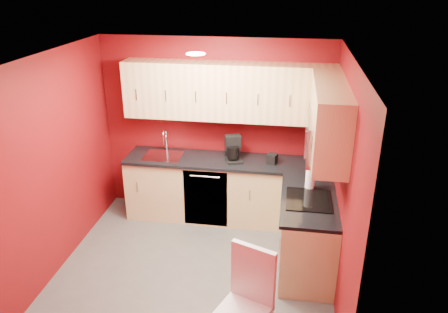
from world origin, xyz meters
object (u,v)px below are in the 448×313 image
(microwave, at_px, (325,138))
(paper_towel, at_px, (310,178))
(coffee_maker, at_px, (234,149))
(sink, at_px, (163,153))
(dining_chair, at_px, (242,308))
(napkin_holder, at_px, (272,159))

(microwave, relative_size, paper_towel, 2.93)
(coffee_maker, bearing_deg, sink, 157.09)
(microwave, xyz_separation_m, dining_chair, (-0.69, -1.40, -1.13))
(microwave, bearing_deg, coffee_maker, 138.99)
(coffee_maker, height_order, dining_chair, coffee_maker)
(napkin_holder, distance_m, dining_chair, 2.41)
(microwave, height_order, coffee_maker, microwave)
(paper_towel, xyz_separation_m, dining_chair, (-0.59, -1.70, -0.51))
(microwave, xyz_separation_m, sink, (-2.09, 1.00, -0.72))
(sink, height_order, coffee_maker, coffee_maker)
(microwave, height_order, paper_towel, microwave)
(coffee_maker, distance_m, dining_chair, 2.45)
(coffee_maker, xyz_separation_m, dining_chair, (0.40, -2.35, -0.55))
(paper_towel, relative_size, dining_chair, 0.24)
(napkin_holder, bearing_deg, microwave, -59.01)
(paper_towel, bearing_deg, microwave, -71.85)
(sink, height_order, dining_chair, sink)
(dining_chair, bearing_deg, microwave, 85.64)
(coffee_maker, bearing_deg, napkin_holder, -18.42)
(dining_chair, bearing_deg, sink, 142.24)
(microwave, distance_m, napkin_holder, 1.32)
(napkin_holder, xyz_separation_m, paper_towel, (0.48, -0.66, 0.06))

